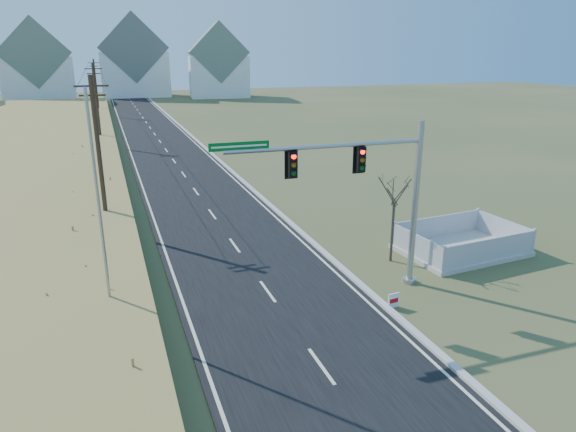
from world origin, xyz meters
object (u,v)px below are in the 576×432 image
at_px(flagpole, 103,239).
at_px(bare_tree, 395,189).
at_px(traffic_signal_mast, 378,191).
at_px(open_sign, 394,300).
at_px(fence_enclosure, 461,247).

bearing_deg(flagpole, bare_tree, 8.78).
height_order(traffic_signal_mast, bare_tree, traffic_signal_mast).
xyz_separation_m(open_sign, bare_tree, (2.50, 4.46, 3.44)).
xyz_separation_m(fence_enclosure, flagpole, (-17.70, -1.90, 3.34)).
relative_size(flagpole, bare_tree, 1.93).
bearing_deg(traffic_signal_mast, open_sign, -92.39).
relative_size(open_sign, bare_tree, 0.14).
distance_m(traffic_signal_mast, flagpole, 11.22).
height_order(fence_enclosure, open_sign, fence_enclosure).
xyz_separation_m(traffic_signal_mast, open_sign, (-0.11, -1.97, -4.21)).
relative_size(traffic_signal_mast, open_sign, 14.49).
xyz_separation_m(traffic_signal_mast, fence_enclosure, (6.53, 2.29, -4.27)).
bearing_deg(fence_enclosure, flagpole, -178.62).
xyz_separation_m(open_sign, flagpole, (-11.06, 2.37, 3.28)).
height_order(traffic_signal_mast, flagpole, flagpole).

